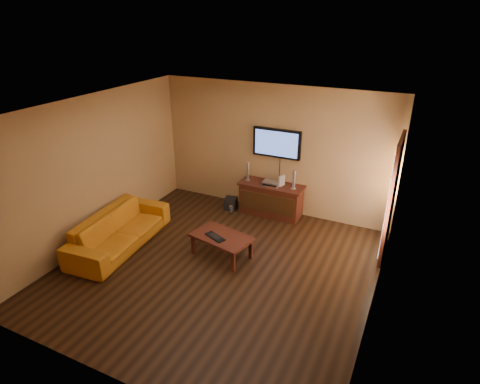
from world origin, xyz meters
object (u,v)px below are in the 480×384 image
Objects in this scene: av_receiver at (271,183)px; bottle at (231,210)px; speaker_left at (248,172)px; keyboard at (215,237)px; game_console at (282,181)px; television at (277,143)px; coffee_table at (222,238)px; sofa at (119,225)px; speaker_right at (294,181)px; media_console at (271,199)px; subwoofer at (231,203)px.

bottle is at bearing -157.24° from av_receiver.
speaker_left is at bearing 175.95° from av_receiver.
keyboard reaches higher than bottle.
speaker_left is 1.15× the size of av_receiver.
bottle is 1.69m from keyboard.
game_console is at bearing 2.45° from speaker_left.
television is 0.90× the size of coffee_table.
speaker_left reaches higher than bottle.
sofa is at bearing -167.46° from keyboard.
sofa is at bearing -132.84° from av_receiver.
speaker_right is at bearing 0.31° from av_receiver.
speaker_right is at bearing -25.86° from television.
media_console is at bearing 103.79° from av_receiver.
subwoofer is at bearing -171.20° from media_console.
speaker_right reaches higher than bottle.
av_receiver reaches higher than keyboard.
television reaches higher than speaker_right.
bottle is (-1.24, -0.36, -0.77)m from speaker_right.
game_console is (0.75, 0.03, -0.08)m from speaker_left.
subwoofer is at bearing -174.51° from av_receiver.
media_console is at bearing -156.19° from game_console.
sofa is at bearing -137.31° from speaker_right.
sofa is 1.83m from keyboard.
speaker_left is 0.89m from bottle.
av_receiver is at bearing 24.07° from bottle.
bottle is (-0.76, -0.37, -0.25)m from media_console.
game_console is 1.26m from bottle.
bottle is (0.13, -0.24, -0.03)m from subwoofer.
coffee_table is at bearing -78.83° from subwoofer.
av_receiver is (2.06, 2.33, 0.30)m from sofa.
keyboard is at bearing -82.02° from subwoofer.
television reaches higher than sofa.
keyboard is (-0.27, -1.96, 0.07)m from media_console.
coffee_table is 1.97m from speaker_left.
speaker_right is (2.54, 2.34, 0.44)m from sofa.
media_console is 3.86× the size of av_receiver.
speaker_left reaches higher than sofa.
game_console reaches higher than subwoofer.
media_console is 1.19m from television.
av_receiver is 1.05m from bottle.
media_console reaches higher than subwoofer.
media_console is at bearing -90.00° from television.
media_console is 5.32× the size of subwoofer.
av_receiver is at bearing 83.85° from coffee_table.
game_console is at bearing -2.24° from subwoofer.
sofa is 2.83m from speaker_left.
media_console is 3.13m from sofa.
keyboard is (0.27, -1.96, -0.46)m from speaker_left.
coffee_table is (-0.19, -2.09, -1.17)m from television.
av_receiver is 0.82× the size of keyboard.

